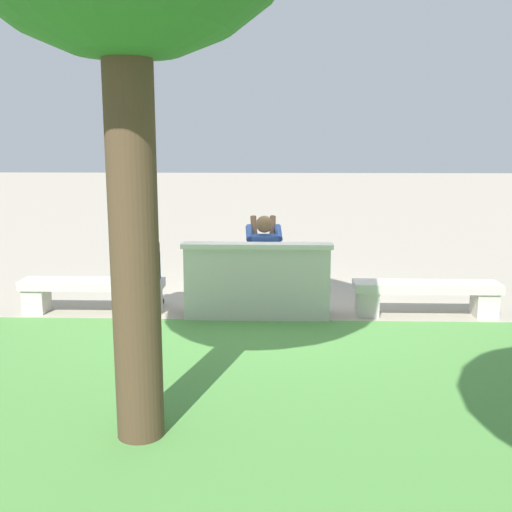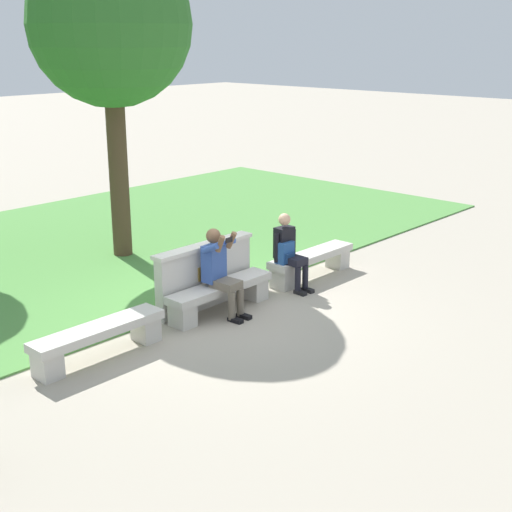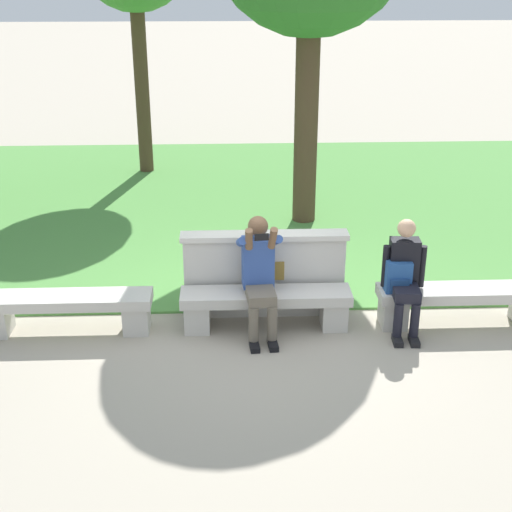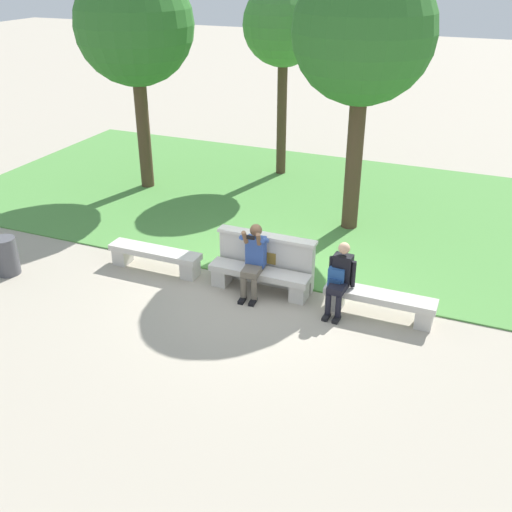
{
  "view_description": "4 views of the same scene",
  "coord_description": "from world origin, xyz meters",
  "views": [
    {
      "loc": [
        -0.24,
        7.69,
        2.22
      ],
      "look_at": [
        0.04,
        -0.44,
        0.7
      ],
      "focal_mm": 42.0,
      "sensor_mm": 36.0,
      "label": 1
    },
    {
      "loc": [
        -7.08,
        -7.26,
        4.02
      ],
      "look_at": [
        0.38,
        -0.38,
        0.88
      ],
      "focal_mm": 50.0,
      "sensor_mm": 36.0,
      "label": 2
    },
    {
      "loc": [
        -0.41,
        -7.09,
        3.89
      ],
      "look_at": [
        -0.12,
        -0.37,
        1.04
      ],
      "focal_mm": 50.0,
      "sensor_mm": 36.0,
      "label": 3
    },
    {
      "loc": [
        3.63,
        -8.86,
        5.6
      ],
      "look_at": [
        0.03,
        -0.24,
        0.85
      ],
      "focal_mm": 42.0,
      "sensor_mm": 36.0,
      "label": 4
    }
  ],
  "objects": [
    {
      "name": "ground_plane",
      "position": [
        0.0,
        0.0,
        0.0
      ],
      "size": [
        80.0,
        80.0,
        0.0
      ],
      "primitive_type": "plane",
      "color": "#A89E8C"
    },
    {
      "name": "grass_strip",
      "position": [
        0.0,
        4.38,
        0.01
      ],
      "size": [
        18.31,
        8.0,
        0.03
      ],
      "primitive_type": "cube",
      "color": "#518E42",
      "rests_on": "ground"
    },
    {
      "name": "bench_main",
      "position": [
        -2.21,
        0.0,
        0.3
      ],
      "size": [
        1.89,
        0.4,
        0.45
      ],
      "color": "beige",
      "rests_on": "ground"
    },
    {
      "name": "bench_near",
      "position": [
        0.0,
        0.0,
        0.3
      ],
      "size": [
        1.89,
        0.4,
        0.45
      ],
      "color": "beige",
      "rests_on": "ground"
    },
    {
      "name": "bench_mid",
      "position": [
        2.21,
        0.0,
        0.3
      ],
      "size": [
        1.89,
        0.4,
        0.45
      ],
      "color": "beige",
      "rests_on": "ground"
    },
    {
      "name": "backrest_wall_with_plaque",
      "position": [
        0.0,
        0.34,
        0.52
      ],
      "size": [
        1.89,
        0.24,
        1.01
      ],
      "color": "beige",
      "rests_on": "ground"
    },
    {
      "name": "person_photographer",
      "position": [
        -0.08,
        -0.08,
        0.74
      ],
      "size": [
        0.49,
        0.74,
        1.32
      ],
      "color": "black",
      "rests_on": "ground"
    },
    {
      "name": "person_distant",
      "position": [
        1.52,
        -0.07,
        0.67
      ],
      "size": [
        0.48,
        0.69,
        1.26
      ],
      "color": "black",
      "rests_on": "ground"
    },
    {
      "name": "backpack",
      "position": [
        1.45,
        -0.04,
        0.63
      ],
      "size": [
        0.28,
        0.24,
        0.43
      ],
      "color": "#234C8C",
      "rests_on": "bench_mid"
    }
  ]
}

